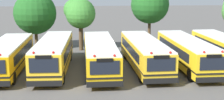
{
  "coord_description": "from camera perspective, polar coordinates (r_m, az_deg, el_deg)",
  "views": [
    {
      "loc": [
        -1.09,
        -25.77,
        7.0
      ],
      "look_at": [
        1.05,
        0.0,
        1.6
      ],
      "focal_mm": 50.43,
      "sensor_mm": 36.0,
      "label": 1
    }
  ],
  "objects": [
    {
      "name": "ground_plane",
      "position": [
        26.73,
        -2.25,
        -3.4
      ],
      "size": [
        160.0,
        160.0,
        0.0
      ],
      "primitive_type": "plane",
      "color": "#514F4C"
    },
    {
      "name": "school_bus_1",
      "position": [
        26.94,
        -18.38,
        -0.95
      ],
      "size": [
        2.62,
        10.17,
        2.54
      ],
      "rotation": [
        0.0,
        0.0,
        3.15
      ],
      "color": "#EAA80C",
      "rests_on": "ground_plane"
    },
    {
      "name": "school_bus_2",
      "position": [
        26.29,
        -10.52,
        -0.68
      ],
      "size": [
        2.69,
        10.59,
        2.68
      ],
      "rotation": [
        0.0,
        0.0,
        3.11
      ],
      "color": "yellow",
      "rests_on": "ground_plane"
    },
    {
      "name": "school_bus_3",
      "position": [
        26.26,
        -2.24,
        -0.7
      ],
      "size": [
        2.62,
        11.65,
        2.5
      ],
      "rotation": [
        0.0,
        0.0,
        3.16
      ],
      "color": "yellow",
      "rests_on": "ground_plane"
    },
    {
      "name": "school_bus_4",
      "position": [
        26.81,
        5.87,
        -0.45
      ],
      "size": [
        2.76,
        11.13,
        2.55
      ],
      "rotation": [
        0.0,
        0.0,
        3.17
      ],
      "color": "yellow",
      "rests_on": "ground_plane"
    },
    {
      "name": "school_bus_5",
      "position": [
        27.74,
        13.4,
        -0.29
      ],
      "size": [
        2.64,
        11.2,
        2.55
      ],
      "rotation": [
        0.0,
        0.0,
        3.16
      ],
      "color": "yellow",
      "rests_on": "ground_plane"
    },
    {
      "name": "tree_1",
      "position": [
        35.36,
        -13.86,
        6.51
      ],
      "size": [
        4.61,
        4.61,
        6.27
      ],
      "color": "#4C3823",
      "rests_on": "ground_plane"
    },
    {
      "name": "tree_2",
      "position": [
        33.93,
        -6.03,
        6.72
      ],
      "size": [
        3.43,
        3.21,
        5.57
      ],
      "color": "#4C3823",
      "rests_on": "ground_plane"
    },
    {
      "name": "tree_3",
      "position": [
        36.61,
        6.77,
        8.23
      ],
      "size": [
        4.37,
        4.37,
        6.94
      ],
      "color": "#4C3823",
      "rests_on": "ground_plane"
    }
  ]
}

